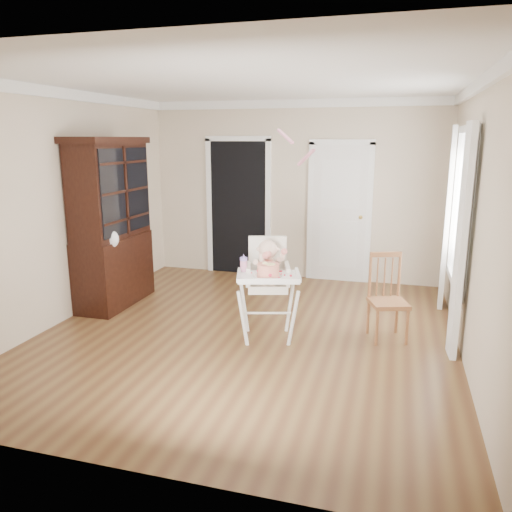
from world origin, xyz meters
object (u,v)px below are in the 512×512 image
(high_chair, at_px, (268,277))
(dining_chair, at_px, (387,300))
(sippy_cup, at_px, (244,264))
(cake, at_px, (268,270))
(china_cabinet, at_px, (112,223))

(high_chair, xyz_separation_m, dining_chair, (1.25, 0.36, -0.26))
(dining_chair, bearing_deg, high_chair, 176.63)
(dining_chair, bearing_deg, sippy_cup, 179.86)
(cake, xyz_separation_m, dining_chair, (1.17, 0.65, -0.41))
(sippy_cup, relative_size, dining_chair, 0.20)
(cake, relative_size, sippy_cup, 1.52)
(sippy_cup, xyz_separation_m, dining_chair, (1.47, 0.52, -0.43))
(cake, bearing_deg, sippy_cup, 156.91)
(sippy_cup, height_order, china_cabinet, china_cabinet)
(china_cabinet, height_order, dining_chair, china_cabinet)
(cake, xyz_separation_m, china_cabinet, (-2.31, 0.89, 0.23))
(cake, height_order, sippy_cup, sippy_cup)
(sippy_cup, relative_size, china_cabinet, 0.09)
(china_cabinet, relative_size, dining_chair, 2.30)
(high_chair, height_order, china_cabinet, china_cabinet)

